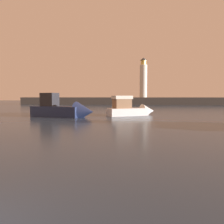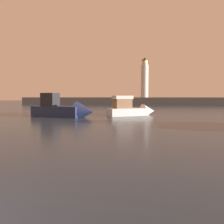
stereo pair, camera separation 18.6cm
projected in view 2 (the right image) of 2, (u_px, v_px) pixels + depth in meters
The scene contains 5 objects.
ground_plane at pixel (117, 112), 37.35m from camera, with size 220.00×220.00×0.00m, color #2D3D51.
breakwater at pixel (128, 101), 71.31m from camera, with size 71.00×4.45×2.40m, color #423F3D.
lighthouse at pixel (145, 79), 70.15m from camera, with size 2.32×2.32×12.57m.
motorboat_0 at pixel (133, 109), 30.85m from camera, with size 7.11×5.15×3.20m.
motorboat_1 at pixel (66, 110), 28.63m from camera, with size 8.90×4.47×3.64m.
Camera 2 is at (3.95, -2.65, 2.63)m, focal length 35.37 mm.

